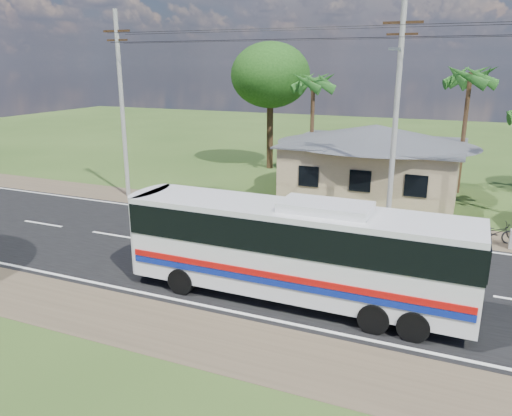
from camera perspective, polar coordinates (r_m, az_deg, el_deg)
The scene contains 9 objects.
ground at distance 20.92m, azimuth 3.76°, elevation -6.37°, with size 120.00×120.00×0.00m, color #294518.
road at distance 20.92m, azimuth 3.76°, elevation -6.35°, with size 120.00×16.00×0.03m.
house at distance 32.15m, azimuth 13.37°, elevation 6.16°, with size 12.40×10.00×5.00m.
utility_poles at distance 25.11m, azimuth 14.95°, elevation 10.53°, with size 32.80×2.22×11.00m.
palm_mid at distance 33.76m, azimuth 23.28°, elevation 13.49°, with size 2.80×2.80×8.20m.
palm_far at distance 35.80m, azimuth 6.58°, elevation 13.98°, with size 2.80×2.80×7.70m.
tree_behind_house at distance 38.99m, azimuth 1.65°, elevation 14.90°, with size 6.00×6.00×9.61m.
coach_bus at distance 17.09m, azimuth 4.63°, elevation -4.12°, with size 11.87×2.64×3.68m.
motorcycle at distance 25.54m, azimuth 25.60°, elevation -2.55°, with size 0.67×1.92×1.01m, color black.
Camera 1 is at (6.32, -18.25, 8.04)m, focal length 35.00 mm.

